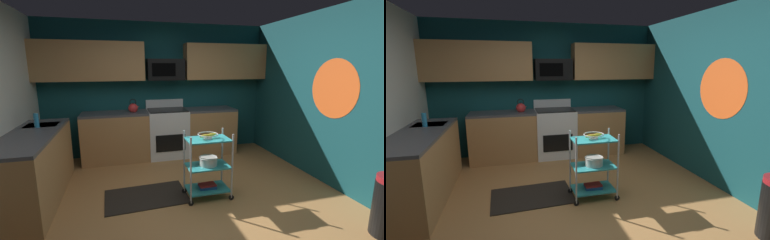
% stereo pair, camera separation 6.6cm
% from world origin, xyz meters
% --- Properties ---
extents(floor, '(4.40, 4.80, 0.04)m').
position_xyz_m(floor, '(0.00, 0.00, -0.02)').
color(floor, '#A87542').
rests_on(floor, ground).
extents(wall_back, '(4.52, 0.06, 2.60)m').
position_xyz_m(wall_back, '(0.00, 2.43, 1.30)').
color(wall_back, '#14474C').
rests_on(wall_back, ground).
extents(wall_right, '(0.06, 4.80, 2.60)m').
position_xyz_m(wall_right, '(2.23, 0.00, 1.30)').
color(wall_right, '#14474C').
rests_on(wall_right, ground).
extents(wall_flower_decal, '(0.00, 0.86, 0.86)m').
position_xyz_m(wall_flower_decal, '(2.20, 0.21, 1.45)').
color(wall_flower_decal, '#E5591E').
extents(counter_run, '(3.68, 2.55, 0.92)m').
position_xyz_m(counter_run, '(-0.77, 1.59, 0.46)').
color(counter_run, '#B27F4C').
rests_on(counter_run, ground).
extents(oven_range, '(0.76, 0.65, 1.10)m').
position_xyz_m(oven_range, '(0.11, 2.10, 0.48)').
color(oven_range, white).
rests_on(oven_range, ground).
extents(upper_cabinets, '(4.40, 0.33, 0.70)m').
position_xyz_m(upper_cabinets, '(-0.02, 2.23, 1.85)').
color(upper_cabinets, '#B27F4C').
extents(microwave, '(0.70, 0.39, 0.40)m').
position_xyz_m(microwave, '(0.11, 2.21, 1.70)').
color(microwave, black).
extents(rolling_cart, '(0.63, 0.38, 0.91)m').
position_xyz_m(rolling_cart, '(0.32, 0.29, 0.45)').
color(rolling_cart, silver).
rests_on(rolling_cart, ground).
extents(fruit_bowl, '(0.27, 0.27, 0.07)m').
position_xyz_m(fruit_bowl, '(0.32, 0.29, 0.88)').
color(fruit_bowl, silver).
rests_on(fruit_bowl, rolling_cart).
extents(mixing_bowl_large, '(0.25, 0.25, 0.11)m').
position_xyz_m(mixing_bowl_large, '(0.33, 0.29, 0.52)').
color(mixing_bowl_large, silver).
rests_on(mixing_bowl_large, rolling_cart).
extents(book_stack, '(0.24, 0.18, 0.05)m').
position_xyz_m(book_stack, '(0.32, 0.29, 0.16)').
color(book_stack, '#1E4C8C').
rests_on(book_stack, rolling_cart).
extents(kettle, '(0.21, 0.18, 0.26)m').
position_xyz_m(kettle, '(-0.54, 2.10, 1.00)').
color(kettle, red).
rests_on(kettle, counter_run).
extents(dish_soap_bottle, '(0.06, 0.06, 0.20)m').
position_xyz_m(dish_soap_bottle, '(-1.92, 1.18, 1.02)').
color(dish_soap_bottle, '#2D8CBF').
rests_on(dish_soap_bottle, counter_run).
extents(floor_rug, '(1.13, 0.75, 0.01)m').
position_xyz_m(floor_rug, '(-0.49, 0.50, 0.01)').
color(floor_rug, black).
rests_on(floor_rug, ground).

